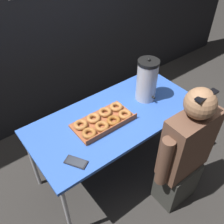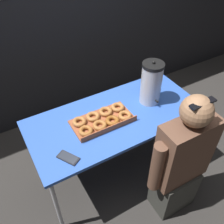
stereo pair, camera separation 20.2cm
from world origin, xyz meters
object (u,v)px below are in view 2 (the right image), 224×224
Objects in this scene: donut_box at (103,119)px; cell_phone at (68,158)px; person_seated at (181,163)px; coffee_urn at (151,83)px.

donut_box reaches higher than cell_phone.
person_seated is at bearing -56.18° from donut_box.
donut_box is at bearing -55.41° from person_seated.
donut_box is 1.26× the size of coffee_urn.
donut_box is at bearing -176.40° from coffee_urn.
cell_phone is at bearing -152.06° from donut_box.
cell_phone is (-0.87, -0.23, -0.18)m from coffee_urn.
coffee_urn is 0.33× the size of person_seated.
donut_box is 0.69m from person_seated.
coffee_urn reaches higher than donut_box.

